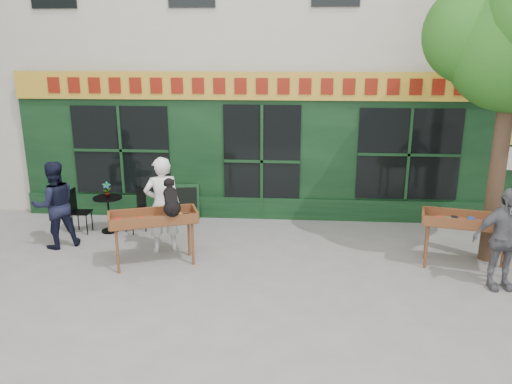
% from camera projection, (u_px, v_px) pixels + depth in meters
% --- Properties ---
extents(ground, '(80.00, 80.00, 0.00)m').
position_uv_depth(ground, '(253.00, 258.00, 9.27)').
color(ground, slate).
rests_on(ground, ground).
extents(building, '(14.00, 7.26, 10.00)m').
position_uv_depth(building, '(271.00, 4.00, 13.66)').
color(building, beige).
rests_on(building, ground).
extents(book_cart_center, '(1.62, 1.11, 0.99)m').
position_uv_depth(book_cart_center, '(153.00, 221.00, 8.81)').
color(book_cart_center, brown).
rests_on(book_cart_center, ground).
extents(dog, '(0.53, 0.68, 0.60)m').
position_uv_depth(dog, '(171.00, 197.00, 8.61)').
color(dog, black).
rests_on(dog, book_cart_center).
extents(woman, '(0.78, 0.65, 1.84)m').
position_uv_depth(woman, '(163.00, 205.00, 9.40)').
color(woman, white).
rests_on(woman, ground).
extents(book_cart_right, '(1.60, 0.95, 0.99)m').
position_uv_depth(book_cart_right, '(468.00, 224.00, 8.65)').
color(book_cart_right, brown).
rests_on(book_cart_right, ground).
extents(man_right, '(1.02, 0.52, 1.68)m').
position_uv_depth(man_right, '(503.00, 239.00, 7.91)').
color(man_right, '#5C5C61').
rests_on(man_right, ground).
extents(bistro_table, '(0.60, 0.60, 0.76)m').
position_uv_depth(bistro_table, '(108.00, 207.00, 10.51)').
color(bistro_table, black).
rests_on(bistro_table, ground).
extents(bistro_chair_left, '(0.38, 0.37, 0.95)m').
position_uv_depth(bistro_chair_left, '(77.00, 207.00, 10.46)').
color(bistro_chair_left, black).
rests_on(bistro_chair_left, ground).
extents(bistro_chair_right, '(0.51, 0.51, 0.95)m').
position_uv_depth(bistro_chair_right, '(138.00, 206.00, 10.57)').
color(bistro_chair_right, black).
rests_on(bistro_chair_right, ground).
extents(potted_plant, '(0.20, 0.16, 0.33)m').
position_uv_depth(potted_plant, '(107.00, 190.00, 10.41)').
color(potted_plant, gray).
rests_on(potted_plant, bistro_table).
extents(man_left, '(1.05, 1.02, 1.71)m').
position_uv_depth(man_left, '(55.00, 205.00, 9.62)').
color(man_left, black).
rests_on(man_left, ground).
extents(chalkboard, '(0.58, 0.28, 0.79)m').
position_uv_depth(chalkboard, '(187.00, 202.00, 11.40)').
color(chalkboard, black).
rests_on(chalkboard, ground).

